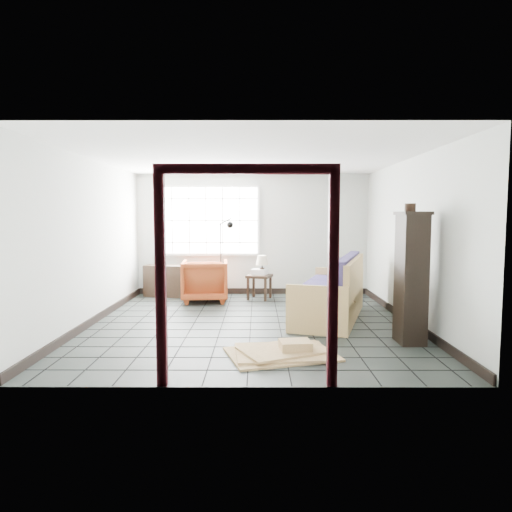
{
  "coord_description": "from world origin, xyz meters",
  "views": [
    {
      "loc": [
        0.1,
        -7.15,
        1.7
      ],
      "look_at": [
        0.08,
        0.3,
        1.04
      ],
      "focal_mm": 32.0,
      "sensor_mm": 36.0,
      "label": 1
    }
  ],
  "objects_px": {
    "tall_shelf": "(411,277)",
    "futon_sofa": "(334,296)",
    "armchair": "(205,279)",
    "side_table": "(259,279)"
  },
  "relations": [
    {
      "from": "side_table",
      "to": "tall_shelf",
      "type": "relative_size",
      "value": 0.33
    },
    {
      "from": "side_table",
      "to": "futon_sofa",
      "type": "bearing_deg",
      "value": -55.18
    },
    {
      "from": "side_table",
      "to": "tall_shelf",
      "type": "xyz_separation_m",
      "value": [
        2.0,
        -3.23,
        0.48
      ]
    },
    {
      "from": "futon_sofa",
      "to": "tall_shelf",
      "type": "relative_size",
      "value": 1.44
    },
    {
      "from": "armchair",
      "to": "tall_shelf",
      "type": "distance_m",
      "value": 4.31
    },
    {
      "from": "futon_sofa",
      "to": "armchair",
      "type": "height_order",
      "value": "futon_sofa"
    },
    {
      "from": "armchair",
      "to": "tall_shelf",
      "type": "height_order",
      "value": "tall_shelf"
    },
    {
      "from": "futon_sofa",
      "to": "armchair",
      "type": "relative_size",
      "value": 2.77
    },
    {
      "from": "tall_shelf",
      "to": "futon_sofa",
      "type": "bearing_deg",
      "value": 116.82
    },
    {
      "from": "armchair",
      "to": "tall_shelf",
      "type": "xyz_separation_m",
      "value": [
        3.09,
        -2.98,
        0.44
      ]
    }
  ]
}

